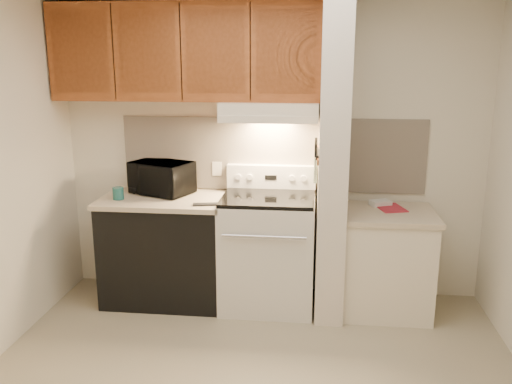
# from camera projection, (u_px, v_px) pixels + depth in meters

# --- Properties ---
(floor) EXTENTS (3.60, 3.60, 0.00)m
(floor) POSITION_uv_depth(u_px,v_px,m) (251.00, 381.00, 3.52)
(floor) COLOR tan
(floor) RESTS_ON ground
(wall_back) EXTENTS (3.60, 2.50, 0.02)m
(wall_back) POSITION_uv_depth(u_px,v_px,m) (272.00, 152.00, 4.66)
(wall_back) COLOR silver
(wall_back) RESTS_ON floor
(backsplash) EXTENTS (2.60, 0.02, 0.63)m
(backsplash) POSITION_uv_depth(u_px,v_px,m) (272.00, 154.00, 4.65)
(backsplash) COLOR #F3DEC6
(backsplash) RESTS_ON wall_back
(range_body) EXTENTS (0.76, 0.65, 0.92)m
(range_body) POSITION_uv_depth(u_px,v_px,m) (268.00, 253.00, 4.52)
(range_body) COLOR silver
(range_body) RESTS_ON floor
(oven_window) EXTENTS (0.50, 0.01, 0.30)m
(oven_window) POSITION_uv_depth(u_px,v_px,m) (264.00, 262.00, 4.20)
(oven_window) COLOR black
(oven_window) RESTS_ON range_body
(oven_handle) EXTENTS (0.65, 0.02, 0.02)m
(oven_handle) POSITION_uv_depth(u_px,v_px,m) (264.00, 237.00, 4.11)
(oven_handle) COLOR silver
(oven_handle) RESTS_ON range_body
(cooktop) EXTENTS (0.74, 0.64, 0.03)m
(cooktop) POSITION_uv_depth(u_px,v_px,m) (268.00, 198.00, 4.41)
(cooktop) COLOR black
(cooktop) RESTS_ON range_body
(range_backguard) EXTENTS (0.76, 0.08, 0.20)m
(range_backguard) POSITION_uv_depth(u_px,v_px,m) (271.00, 177.00, 4.65)
(range_backguard) COLOR silver
(range_backguard) RESTS_ON range_body
(range_display) EXTENTS (0.10, 0.01, 0.04)m
(range_display) POSITION_uv_depth(u_px,v_px,m) (271.00, 178.00, 4.61)
(range_display) COLOR black
(range_display) RESTS_ON range_backguard
(range_knob_left_outer) EXTENTS (0.05, 0.02, 0.05)m
(range_knob_left_outer) POSITION_uv_depth(u_px,v_px,m) (238.00, 177.00, 4.64)
(range_knob_left_outer) COLOR silver
(range_knob_left_outer) RESTS_ON range_backguard
(range_knob_left_inner) EXTENTS (0.05, 0.02, 0.05)m
(range_knob_left_inner) POSITION_uv_depth(u_px,v_px,m) (250.00, 177.00, 4.63)
(range_knob_left_inner) COLOR silver
(range_knob_left_inner) RESTS_ON range_backguard
(range_knob_right_inner) EXTENTS (0.05, 0.02, 0.05)m
(range_knob_right_inner) POSITION_uv_depth(u_px,v_px,m) (292.00, 178.00, 4.59)
(range_knob_right_inner) COLOR silver
(range_knob_right_inner) RESTS_ON range_backguard
(range_knob_right_outer) EXTENTS (0.05, 0.02, 0.05)m
(range_knob_right_outer) POSITION_uv_depth(u_px,v_px,m) (304.00, 178.00, 4.58)
(range_knob_right_outer) COLOR silver
(range_knob_right_outer) RESTS_ON range_backguard
(dishwasher_front) EXTENTS (1.00, 0.63, 0.87)m
(dishwasher_front) POSITION_uv_depth(u_px,v_px,m) (166.00, 251.00, 4.63)
(dishwasher_front) COLOR black
(dishwasher_front) RESTS_ON floor
(left_countertop) EXTENTS (1.04, 0.67, 0.04)m
(left_countertop) POSITION_uv_depth(u_px,v_px,m) (163.00, 200.00, 4.52)
(left_countertop) COLOR beige
(left_countertop) RESTS_ON dishwasher_front
(spoon_rest) EXTENTS (0.21, 0.10, 0.01)m
(spoon_rest) POSITION_uv_depth(u_px,v_px,m) (206.00, 204.00, 4.28)
(spoon_rest) COLOR black
(spoon_rest) RESTS_ON left_countertop
(teal_jar) EXTENTS (0.11, 0.11, 0.10)m
(teal_jar) POSITION_uv_depth(u_px,v_px,m) (118.00, 193.00, 4.45)
(teal_jar) COLOR #1E5E5B
(teal_jar) RESTS_ON left_countertop
(outlet) EXTENTS (0.08, 0.01, 0.12)m
(outlet) POSITION_uv_depth(u_px,v_px,m) (217.00, 169.00, 4.73)
(outlet) COLOR #EFE4CC
(outlet) RESTS_ON backsplash
(microwave) EXTENTS (0.58, 0.50, 0.27)m
(microwave) POSITION_uv_depth(u_px,v_px,m) (162.00, 178.00, 4.62)
(microwave) COLOR black
(microwave) RESTS_ON left_countertop
(partition_pillar) EXTENTS (0.22, 0.70, 2.50)m
(partition_pillar) POSITION_uv_depth(u_px,v_px,m) (333.00, 161.00, 4.27)
(partition_pillar) COLOR silver
(partition_pillar) RESTS_ON floor
(pillar_trim) EXTENTS (0.01, 0.70, 0.04)m
(pillar_trim) POSITION_uv_depth(u_px,v_px,m) (318.00, 155.00, 4.27)
(pillar_trim) COLOR #994D22
(pillar_trim) RESTS_ON partition_pillar
(knife_strip) EXTENTS (0.02, 0.42, 0.04)m
(knife_strip) POSITION_uv_depth(u_px,v_px,m) (317.00, 153.00, 4.22)
(knife_strip) COLOR black
(knife_strip) RESTS_ON partition_pillar
(knife_blade_a) EXTENTS (0.01, 0.03, 0.16)m
(knife_blade_a) POSITION_uv_depth(u_px,v_px,m) (315.00, 170.00, 4.09)
(knife_blade_a) COLOR silver
(knife_blade_a) RESTS_ON knife_strip
(knife_handle_a) EXTENTS (0.02, 0.02, 0.10)m
(knife_handle_a) POSITION_uv_depth(u_px,v_px,m) (316.00, 150.00, 4.04)
(knife_handle_a) COLOR black
(knife_handle_a) RESTS_ON knife_strip
(knife_blade_b) EXTENTS (0.01, 0.04, 0.18)m
(knife_blade_b) POSITION_uv_depth(u_px,v_px,m) (315.00, 169.00, 4.18)
(knife_blade_b) COLOR silver
(knife_blade_b) RESTS_ON knife_strip
(knife_handle_b) EXTENTS (0.02, 0.02, 0.10)m
(knife_handle_b) POSITION_uv_depth(u_px,v_px,m) (316.00, 149.00, 4.12)
(knife_handle_b) COLOR black
(knife_handle_b) RESTS_ON knife_strip
(knife_blade_c) EXTENTS (0.01, 0.04, 0.20)m
(knife_blade_c) POSITION_uv_depth(u_px,v_px,m) (315.00, 168.00, 4.25)
(knife_blade_c) COLOR silver
(knife_blade_c) RESTS_ON knife_strip
(knife_handle_c) EXTENTS (0.02, 0.02, 0.10)m
(knife_handle_c) POSITION_uv_depth(u_px,v_px,m) (316.00, 147.00, 4.19)
(knife_handle_c) COLOR black
(knife_handle_c) RESTS_ON knife_strip
(knife_blade_d) EXTENTS (0.01, 0.04, 0.16)m
(knife_blade_d) POSITION_uv_depth(u_px,v_px,m) (316.00, 164.00, 4.32)
(knife_blade_d) COLOR silver
(knife_blade_d) RESTS_ON knife_strip
(knife_handle_d) EXTENTS (0.02, 0.02, 0.10)m
(knife_handle_d) POSITION_uv_depth(u_px,v_px,m) (316.00, 145.00, 4.27)
(knife_handle_d) COLOR black
(knife_handle_d) RESTS_ON knife_strip
(knife_blade_e) EXTENTS (0.01, 0.04, 0.18)m
(knife_blade_e) POSITION_uv_depth(u_px,v_px,m) (316.00, 163.00, 4.41)
(knife_blade_e) COLOR silver
(knife_blade_e) RESTS_ON knife_strip
(knife_handle_e) EXTENTS (0.02, 0.02, 0.10)m
(knife_handle_e) POSITION_uv_depth(u_px,v_px,m) (316.00, 144.00, 4.35)
(knife_handle_e) COLOR black
(knife_handle_e) RESTS_ON knife_strip
(oven_mitt) EXTENTS (0.03, 0.10, 0.23)m
(oven_mitt) POSITION_uv_depth(u_px,v_px,m) (316.00, 168.00, 4.47)
(oven_mitt) COLOR slate
(oven_mitt) RESTS_ON partition_pillar
(right_cab_base) EXTENTS (0.70, 0.60, 0.81)m
(right_cab_base) POSITION_uv_depth(u_px,v_px,m) (386.00, 264.00, 4.42)
(right_cab_base) COLOR #EFE4CC
(right_cab_base) RESTS_ON floor
(right_countertop) EXTENTS (0.74, 0.64, 0.04)m
(right_countertop) POSITION_uv_depth(u_px,v_px,m) (389.00, 214.00, 4.32)
(right_countertop) COLOR beige
(right_countertop) RESTS_ON right_cab_base
(red_folder) EXTENTS (0.27, 0.31, 0.01)m
(red_folder) POSITION_uv_depth(u_px,v_px,m) (390.00, 208.00, 4.41)
(red_folder) COLOR #B12535
(red_folder) RESTS_ON right_countertop
(white_box) EXTENTS (0.19, 0.16, 0.04)m
(white_box) POSITION_uv_depth(u_px,v_px,m) (380.00, 203.00, 4.49)
(white_box) COLOR white
(white_box) RESTS_ON right_countertop
(range_hood) EXTENTS (0.78, 0.44, 0.15)m
(range_hood) POSITION_uv_depth(u_px,v_px,m) (270.00, 111.00, 4.36)
(range_hood) COLOR #EFE4CC
(range_hood) RESTS_ON upper_cabinets
(hood_lip) EXTENTS (0.78, 0.04, 0.06)m
(hood_lip) POSITION_uv_depth(u_px,v_px,m) (268.00, 120.00, 4.17)
(hood_lip) COLOR #EFE4CC
(hood_lip) RESTS_ON range_hood
(upper_cabinets) EXTENTS (2.18, 0.33, 0.77)m
(upper_cabinets) POSITION_uv_depth(u_px,v_px,m) (186.00, 52.00, 4.37)
(upper_cabinets) COLOR #994D22
(upper_cabinets) RESTS_ON wall_back
(cab_door_a) EXTENTS (0.46, 0.01, 0.63)m
(cab_door_a) POSITION_uv_depth(u_px,v_px,m) (80.00, 52.00, 4.30)
(cab_door_a) COLOR #994D22
(cab_door_a) RESTS_ON upper_cabinets
(cab_gap_a) EXTENTS (0.01, 0.01, 0.73)m
(cab_gap_a) POSITION_uv_depth(u_px,v_px,m) (113.00, 52.00, 4.27)
(cab_gap_a) COLOR black
(cab_gap_a) RESTS_ON upper_cabinets
(cab_door_b) EXTENTS (0.46, 0.01, 0.63)m
(cab_door_b) POSITION_uv_depth(u_px,v_px,m) (147.00, 52.00, 4.24)
(cab_door_b) COLOR #994D22
(cab_door_b) RESTS_ON upper_cabinets
(cab_gap_b) EXTENTS (0.01, 0.01, 0.73)m
(cab_gap_b) POSITION_uv_depth(u_px,v_px,m) (181.00, 52.00, 4.21)
(cab_gap_b) COLOR black
(cab_gap_b) RESTS_ON upper_cabinets
(cab_door_c) EXTENTS (0.46, 0.01, 0.63)m
(cab_door_c) POSITION_uv_depth(u_px,v_px,m) (215.00, 52.00, 4.18)
(cab_door_c) COLOR #994D22
(cab_door_c) RESTS_ON upper_cabinets
(cab_gap_c) EXTENTS (0.01, 0.01, 0.73)m
(cab_gap_c) POSITION_uv_depth(u_px,v_px,m) (250.00, 52.00, 4.15)
(cab_gap_c) COLOR black
(cab_gap_c) RESTS_ON upper_cabinets
(cab_door_d) EXTENTS (0.46, 0.01, 0.63)m
(cab_door_d) POSITION_uv_depth(u_px,v_px,m) (286.00, 52.00, 4.12)
(cab_door_d) COLOR #994D22
(cab_door_d) RESTS_ON upper_cabinets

